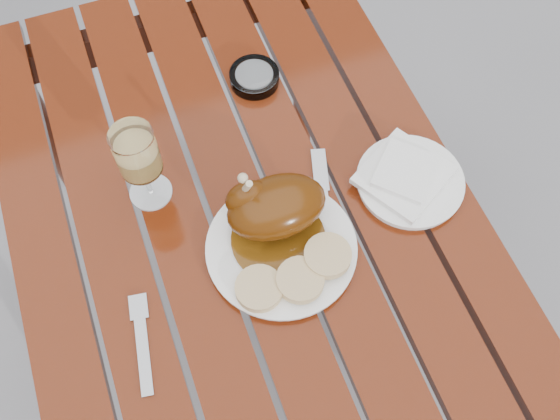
% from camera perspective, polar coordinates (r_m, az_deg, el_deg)
% --- Properties ---
extents(ground, '(60.00, 60.00, 0.00)m').
position_cam_1_polar(ground, '(1.80, -2.13, -11.37)').
color(ground, slate).
rests_on(ground, ground).
extents(table, '(0.80, 1.20, 0.75)m').
position_cam_1_polar(table, '(1.45, -2.63, -7.12)').
color(table, maroon).
rests_on(table, ground).
extents(dinner_plate, '(0.26, 0.26, 0.02)m').
position_cam_1_polar(dinner_plate, '(1.06, 0.13, -3.56)').
color(dinner_plate, white).
rests_on(dinner_plate, table).
extents(roast_duck, '(0.18, 0.17, 0.12)m').
position_cam_1_polar(roast_duck, '(1.04, -0.69, 0.26)').
color(roast_duck, '#5C340A').
rests_on(roast_duck, dinner_plate).
extents(bread_dumplings, '(0.20, 0.10, 0.03)m').
position_cam_1_polar(bread_dumplings, '(1.02, 1.46, -5.92)').
color(bread_dumplings, '#E2BD89').
rests_on(bread_dumplings, dinner_plate).
extents(wine_glass, '(0.10, 0.10, 0.18)m').
position_cam_1_polar(wine_glass, '(1.07, -12.55, 3.94)').
color(wine_glass, '#F2CB6E').
rests_on(wine_glass, table).
extents(side_plate, '(0.23, 0.23, 0.02)m').
position_cam_1_polar(side_plate, '(1.15, 11.80, 2.55)').
color(side_plate, white).
rests_on(side_plate, table).
extents(napkin, '(0.19, 0.19, 0.01)m').
position_cam_1_polar(napkin, '(1.14, 11.26, 3.17)').
color(napkin, white).
rests_on(napkin, side_plate).
extents(ashtray, '(0.12, 0.12, 0.02)m').
position_cam_1_polar(ashtray, '(1.26, -2.36, 12.04)').
color(ashtray, '#B2B7BC').
rests_on(ashtray, table).
extents(fork, '(0.04, 0.15, 0.01)m').
position_cam_1_polar(fork, '(1.03, -12.43, -12.21)').
color(fork, gray).
rests_on(fork, table).
extents(knife, '(0.08, 0.20, 0.01)m').
position_cam_1_polar(knife, '(1.10, 4.11, -0.31)').
color(knife, gray).
rests_on(knife, table).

